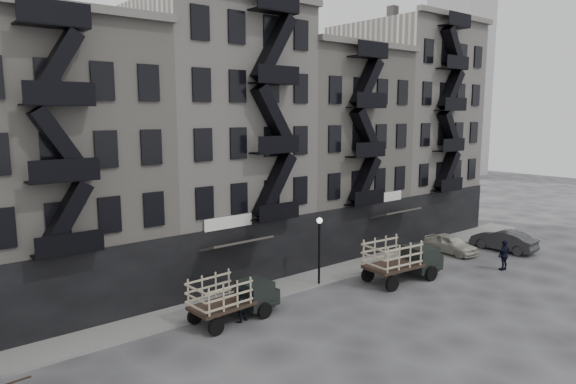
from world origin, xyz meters
TOP-DOWN VIEW (x-y plane):
  - ground at (0.00, 0.00)m, footprint 140.00×140.00m
  - sidewalk at (0.00, 3.75)m, footprint 55.00×2.50m
  - building_midwest at (-10.00, 9.83)m, footprint 10.00×11.35m
  - building_center at (-0.00, 9.82)m, footprint 10.00×11.35m
  - building_mideast at (10.00, 9.83)m, footprint 10.00×11.35m
  - building_east at (20.00, 9.82)m, footprint 10.00×11.35m
  - lamp_post at (3.00, 2.60)m, footprint 0.36×0.36m
  - stake_truck_west at (-3.97, 1.53)m, footprint 4.96×2.26m
  - stake_truck_east at (7.73, -0.01)m, footprint 5.69×2.73m
  - car_east at (15.75, 1.73)m, footprint 2.12×4.37m
  - car_far at (19.50, -0.44)m, footprint 1.94×4.90m
  - pedestrian_mid at (-3.82, 1.17)m, footprint 0.98×0.82m
  - policeman at (14.81, -2.99)m, footprint 1.25×0.63m

SIDE VIEW (x-z plane):
  - ground at x=0.00m, z-range 0.00..0.00m
  - sidewalk at x=0.00m, z-range 0.00..0.15m
  - car_east at x=15.75m, z-range 0.00..1.44m
  - car_far at x=19.50m, z-range 0.00..1.59m
  - pedestrian_mid at x=-3.82m, z-range 0.00..1.80m
  - policeman at x=14.81m, z-range 0.00..2.06m
  - stake_truck_west at x=-3.97m, z-range 0.17..2.61m
  - stake_truck_east at x=7.73m, z-range 0.20..2.97m
  - lamp_post at x=3.00m, z-range 0.64..4.92m
  - building_midwest at x=-10.00m, z-range -0.60..15.60m
  - building_mideast at x=10.00m, z-range -0.60..15.60m
  - building_center at x=0.00m, z-range -0.60..17.60m
  - building_east at x=20.00m, z-range -0.60..18.60m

